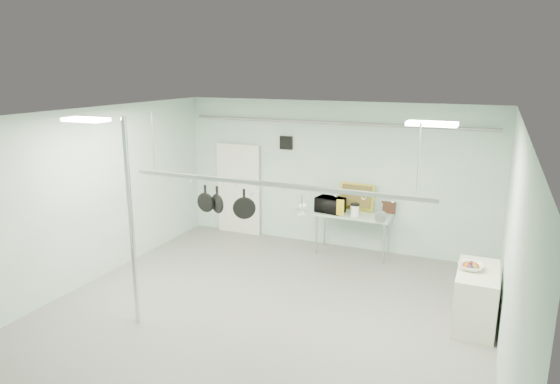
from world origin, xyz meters
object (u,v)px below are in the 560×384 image
at_px(prep_table, 353,217).
at_px(fruit_bowl, 471,267).
at_px(skillet_right, 244,204).
at_px(skillet_left, 205,198).
at_px(coffee_canister, 355,211).
at_px(side_cabinet, 476,298).
at_px(skillet_mid, 217,199).
at_px(pot_rack, 271,182).
at_px(microwave, 330,205).
at_px(chrome_pole, 131,224).

bearing_deg(prep_table, fruit_bowl, -42.35).
relative_size(prep_table, skillet_right, 3.43).
relative_size(prep_table, skillet_left, 3.74).
bearing_deg(skillet_right, coffee_canister, 48.79).
distance_m(prep_table, side_cabinet, 3.39).
distance_m(coffee_canister, skillet_left, 3.62).
xyz_separation_m(skillet_mid, skillet_right, (0.48, 0.00, -0.03)).
height_order(prep_table, skillet_mid, skillet_mid).
height_order(prep_table, skillet_left, skillet_left).
bearing_deg(skillet_right, pot_rack, -24.59).
height_order(fruit_bowl, skillet_right, skillet_right).
bearing_deg(skillet_left, fruit_bowl, 19.60).
bearing_deg(microwave, fruit_bowl, 153.02).
xyz_separation_m(chrome_pole, fruit_bowl, (4.73, 1.98, -0.65)).
xyz_separation_m(side_cabinet, fruit_bowl, (-0.12, -0.02, 0.50)).
xyz_separation_m(microwave, skillet_right, (-0.38, -3.20, 0.79)).
relative_size(coffee_canister, fruit_bowl, 0.62).
relative_size(side_cabinet, skillet_right, 2.57).
bearing_deg(side_cabinet, prep_table, 139.21).
distance_m(skillet_mid, skillet_right, 0.48).
bearing_deg(prep_table, skillet_left, -115.13).
xyz_separation_m(prep_table, pot_rack, (-0.40, -3.30, 1.40)).
bearing_deg(microwave, side_cabinet, 154.31).
bearing_deg(skillet_mid, chrome_pole, -109.94).
distance_m(prep_table, skillet_right, 3.56).
bearing_deg(chrome_pole, skillet_right, 31.95).
bearing_deg(skillet_right, chrome_pole, -172.64).
distance_m(side_cabinet, skillet_left, 4.47).
distance_m(coffee_canister, skillet_mid, 3.53).
relative_size(fruit_bowl, skillet_mid, 0.89).
height_order(side_cabinet, microwave, microwave).
bearing_deg(pot_rack, coffee_canister, 81.36).
bearing_deg(pot_rack, skillet_right, 180.00).
relative_size(chrome_pole, microwave, 5.56).
height_order(side_cabinet, skillet_left, skillet_left).
bearing_deg(skillet_left, coffee_canister, 66.88).
distance_m(side_cabinet, skillet_right, 3.84).
xyz_separation_m(pot_rack, skillet_mid, (-0.93, 0.00, -0.35)).
distance_m(coffee_canister, fruit_bowl, 3.11).
height_order(microwave, skillet_left, skillet_left).
bearing_deg(side_cabinet, chrome_pole, -157.59).
bearing_deg(skillet_mid, coffee_canister, 92.87).
relative_size(pot_rack, skillet_left, 11.21).
distance_m(pot_rack, skillet_mid, 1.00).
relative_size(pot_rack, microwave, 8.34).
relative_size(microwave, skillet_right, 1.23).
bearing_deg(fruit_bowl, skillet_left, -164.76).
bearing_deg(fruit_bowl, skillet_mid, -163.93).
height_order(prep_table, coffee_canister, coffee_canister).
relative_size(microwave, skillet_mid, 1.39).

